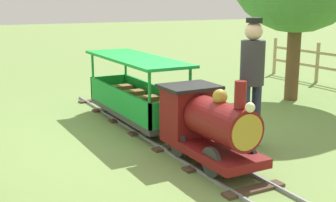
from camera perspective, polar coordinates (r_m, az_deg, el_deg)
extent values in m
plane|color=#75934C|center=(6.13, -0.97, -4.62)|extent=(60.00, 60.00, 0.00)
cube|color=gray|center=(6.14, 1.36, -4.41)|extent=(0.03, 6.05, 0.04)
cube|color=gray|center=(5.94, -2.44, -5.01)|extent=(0.03, 6.05, 0.04)
cube|color=#4C3828|center=(8.39, -8.96, 0.11)|extent=(0.69, 0.14, 0.03)
cube|color=#4C3828|center=(7.70, -7.08, -0.98)|extent=(0.69, 0.14, 0.03)
cube|color=#4C3828|center=(7.02, -4.83, -2.28)|extent=(0.69, 0.14, 0.03)
cube|color=#4C3828|center=(6.36, -2.10, -3.84)|extent=(0.69, 0.14, 0.03)
cube|color=#4C3828|center=(5.72, 1.27, -5.75)|extent=(0.69, 0.14, 0.03)
cube|color=#4C3828|center=(5.11, 5.49, -8.10)|extent=(0.69, 0.14, 0.03)
cube|color=#4C3828|center=(4.55, 10.86, -10.99)|extent=(0.69, 0.14, 0.03)
cube|color=maroon|center=(5.06, 5.47, -6.00)|extent=(0.57, 1.40, 0.10)
cylinder|color=maroon|center=(4.80, 6.89, -2.71)|extent=(0.44, 0.85, 0.44)
cylinder|color=#B7932D|center=(4.47, 10.02, -3.97)|extent=(0.37, 0.02, 0.37)
cylinder|color=maroon|center=(4.48, 9.19, 0.81)|extent=(0.12, 0.12, 0.27)
sphere|color=#B7932D|center=(4.77, 6.63, 0.56)|extent=(0.16, 0.16, 0.16)
cube|color=maroon|center=(5.35, 2.73, -1.28)|extent=(0.57, 0.45, 0.55)
cube|color=black|center=(5.28, 2.76, 1.83)|extent=(0.65, 0.53, 0.04)
sphere|color=#F2EAB2|center=(4.38, 10.39, -0.80)|extent=(0.10, 0.10, 0.10)
cylinder|color=#2D2D2D|center=(4.92, 9.95, -6.81)|extent=(0.05, 0.32, 0.32)
cylinder|color=#2D2D2D|center=(4.67, 5.55, -7.76)|extent=(0.05, 0.32, 0.32)
cylinder|color=#2D2D2D|center=(5.45, 5.41, -4.70)|extent=(0.05, 0.32, 0.32)
cylinder|color=#2D2D2D|center=(5.23, 1.27, -5.42)|extent=(0.05, 0.32, 0.32)
cube|color=#3F3F3F|center=(6.77, -4.06, -1.39)|extent=(0.65, 2.25, 0.08)
cube|color=green|center=(6.85, -1.76, 0.65)|extent=(0.04, 2.25, 0.35)
cube|color=green|center=(6.60, -6.51, 0.12)|extent=(0.04, 2.25, 0.35)
cube|color=green|center=(5.76, 0.44, -1.68)|extent=(0.65, 0.04, 0.35)
cube|color=green|center=(7.72, -7.47, 1.94)|extent=(0.65, 0.04, 0.35)
cylinder|color=green|center=(5.88, 2.82, 0.61)|extent=(0.04, 0.04, 0.75)
cylinder|color=green|center=(5.60, -2.36, 0.01)|extent=(0.04, 0.04, 0.75)
cylinder|color=green|center=(7.77, -5.39, 3.55)|extent=(0.04, 0.04, 0.75)
cylinder|color=green|center=(7.56, -9.52, 3.18)|extent=(0.04, 0.04, 0.75)
cube|color=green|center=(6.62, -4.17, 5.43)|extent=(0.75, 2.35, 0.04)
cube|color=olive|center=(7.39, -6.42, 1.04)|extent=(0.49, 0.20, 0.24)
cube|color=olive|center=(6.95, -4.91, 0.33)|extent=(0.49, 0.20, 0.24)
cube|color=olive|center=(6.52, -3.20, -0.48)|extent=(0.49, 0.20, 0.24)
cube|color=olive|center=(6.09, -1.25, -1.41)|extent=(0.49, 0.20, 0.24)
cylinder|color=#262626|center=(6.19, 0.85, -2.90)|extent=(0.04, 0.24, 0.24)
cylinder|color=#262626|center=(5.99, -2.92, -3.44)|extent=(0.04, 0.24, 0.24)
cylinder|color=#262626|center=(7.56, -4.96, -0.05)|extent=(0.04, 0.24, 0.24)
cylinder|color=#262626|center=(7.40, -8.16, -0.41)|extent=(0.04, 0.24, 0.24)
cylinder|color=#282D47|center=(5.80, 11.11, -1.77)|extent=(0.12, 0.12, 0.80)
cylinder|color=#282D47|center=(5.69, 9.71, -1.99)|extent=(0.12, 0.12, 0.80)
cylinder|color=#333338|center=(5.62, 10.69, 4.80)|extent=(0.30, 0.30, 0.55)
sphere|color=beige|center=(5.58, 10.86, 8.72)|extent=(0.22, 0.22, 0.22)
cylinder|color=black|center=(5.57, 10.91, 10.06)|extent=(0.20, 0.20, 0.06)
cylinder|color=brown|center=(8.58, 15.63, 5.48)|extent=(0.25, 0.25, 1.63)
cylinder|color=tan|center=(11.63, 13.43, 5.60)|extent=(0.08, 0.08, 0.90)
cylinder|color=tan|center=(10.63, 18.47, 4.64)|extent=(0.08, 0.08, 0.90)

